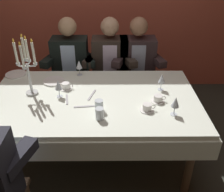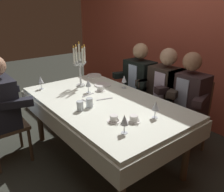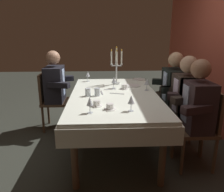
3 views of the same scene
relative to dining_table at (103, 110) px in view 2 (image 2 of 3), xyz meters
name	(u,v)px [view 2 (image 2 of 3)]	position (x,y,z in m)	size (l,w,h in m)	color
ground_plane	(104,157)	(0.00, 0.00, -0.62)	(12.00, 12.00, 0.00)	#31342C
back_wall	(197,33)	(0.00, 1.66, 0.73)	(6.00, 0.12, 2.70)	#BB503C
dining_table	(103,110)	(0.00, 0.00, 0.00)	(1.94, 1.14, 0.74)	white
candelabra	(80,66)	(-0.57, 0.07, 0.39)	(0.19, 0.19, 0.57)	silver
dinner_plate_0	(103,85)	(-0.41, 0.30, 0.13)	(0.21, 0.21, 0.01)	white
dinner_plate_1	(94,75)	(-0.85, 0.46, 0.13)	(0.21, 0.21, 0.01)	white
wine_glass_0	(124,121)	(0.67, -0.28, 0.23)	(0.07, 0.07, 0.16)	silver
wine_glass_1	(124,79)	(-0.17, 0.45, 0.23)	(0.07, 0.07, 0.16)	silver
wine_glass_2	(41,80)	(-0.78, -0.38, 0.23)	(0.07, 0.07, 0.16)	silver
wine_glass_3	(88,83)	(-0.31, 0.01, 0.24)	(0.07, 0.07, 0.16)	silver
wine_glass_4	(156,106)	(0.64, 0.13, 0.24)	(0.07, 0.07, 0.16)	silver
water_tumbler_0	(80,106)	(0.07, -0.33, 0.17)	(0.07, 0.07, 0.10)	silver
water_tumbler_1	(89,103)	(0.06, -0.21, 0.17)	(0.07, 0.07, 0.10)	silver
coffee_cup_0	(114,119)	(0.46, -0.21, 0.15)	(0.13, 0.12, 0.06)	white
coffee_cup_1	(100,89)	(-0.27, 0.16, 0.15)	(0.13, 0.12, 0.06)	white
coffee_cup_2	(134,119)	(0.58, -0.08, 0.15)	(0.13, 0.12, 0.06)	white
fork_0	(88,95)	(-0.23, -0.04, 0.12)	(0.17, 0.02, 0.01)	#B7B7BC
knife_1	(88,102)	(-0.06, -0.16, 0.12)	(0.19, 0.02, 0.01)	#B7B7BC
knife_2	(105,99)	(-0.01, 0.04, 0.12)	(0.19, 0.02, 0.01)	#B7B7BC
seated_diner_0	(1,102)	(-0.65, -0.89, 0.11)	(0.63, 0.48, 1.24)	brown
seated_diner_1	(140,79)	(-0.32, 0.89, 0.11)	(0.63, 0.48, 1.24)	brown
seated_diner_2	(166,88)	(0.15, 0.89, 0.11)	(0.63, 0.48, 1.24)	brown
seated_diner_3	(188,95)	(0.48, 0.89, 0.11)	(0.63, 0.48, 1.24)	brown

